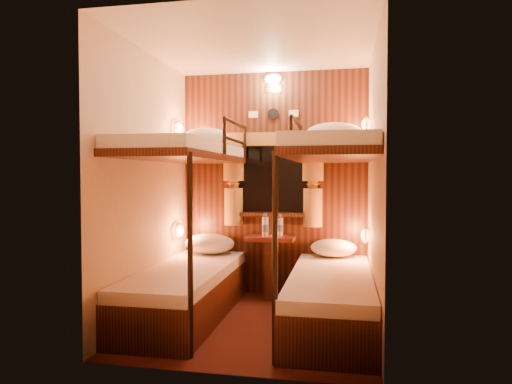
% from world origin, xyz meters
% --- Properties ---
extents(floor, '(2.10, 2.10, 0.00)m').
position_xyz_m(floor, '(0.00, 0.00, 0.00)').
color(floor, '#330E0E').
rests_on(floor, ground).
extents(ceiling, '(2.10, 2.10, 0.00)m').
position_xyz_m(ceiling, '(0.00, 0.00, 2.40)').
color(ceiling, silver).
rests_on(ceiling, wall_back).
extents(wall_back, '(2.40, 0.00, 2.40)m').
position_xyz_m(wall_back, '(0.00, 1.05, 1.20)').
color(wall_back, '#C6B293').
rests_on(wall_back, floor).
extents(wall_front, '(2.40, 0.00, 2.40)m').
position_xyz_m(wall_front, '(0.00, -1.05, 1.20)').
color(wall_front, '#C6B293').
rests_on(wall_front, floor).
extents(wall_left, '(0.00, 2.40, 2.40)m').
position_xyz_m(wall_left, '(-1.00, 0.00, 1.20)').
color(wall_left, '#C6B293').
rests_on(wall_left, floor).
extents(wall_right, '(0.00, 2.40, 2.40)m').
position_xyz_m(wall_right, '(1.00, 0.00, 1.20)').
color(wall_right, '#C6B293').
rests_on(wall_right, floor).
extents(back_panel, '(2.00, 0.03, 2.40)m').
position_xyz_m(back_panel, '(0.00, 1.04, 1.20)').
color(back_panel, black).
rests_on(back_panel, floor).
extents(bunk_left, '(0.72, 1.90, 1.82)m').
position_xyz_m(bunk_left, '(-0.65, 0.07, 0.56)').
color(bunk_left, black).
rests_on(bunk_left, floor).
extents(bunk_right, '(0.72, 1.90, 1.82)m').
position_xyz_m(bunk_right, '(0.65, 0.07, 0.56)').
color(bunk_right, black).
rests_on(bunk_right, floor).
extents(window, '(1.00, 0.12, 0.79)m').
position_xyz_m(window, '(0.00, 1.00, 1.18)').
color(window, black).
rests_on(window, back_panel).
extents(curtains, '(1.10, 0.22, 1.00)m').
position_xyz_m(curtains, '(0.00, 0.97, 1.26)').
color(curtains, olive).
rests_on(curtains, back_panel).
extents(back_fixtures, '(0.54, 0.09, 0.48)m').
position_xyz_m(back_fixtures, '(0.00, 1.00, 2.25)').
color(back_fixtures, black).
rests_on(back_fixtures, back_panel).
extents(reading_lamps, '(2.00, 0.20, 1.25)m').
position_xyz_m(reading_lamps, '(-0.00, 0.70, 1.24)').
color(reading_lamps, orange).
rests_on(reading_lamps, wall_left).
extents(table, '(0.50, 0.34, 0.66)m').
position_xyz_m(table, '(0.00, 0.85, 0.41)').
color(table, '#532113').
rests_on(table, floor).
extents(bottle_left, '(0.07, 0.07, 0.24)m').
position_xyz_m(bottle_left, '(-0.05, 0.79, 0.76)').
color(bottle_left, '#99BFE5').
rests_on(bottle_left, table).
extents(bottle_right, '(0.07, 0.07, 0.23)m').
position_xyz_m(bottle_right, '(0.10, 0.86, 0.75)').
color(bottle_right, '#99BFE5').
rests_on(bottle_right, table).
extents(sachet_a, '(0.08, 0.07, 0.01)m').
position_xyz_m(sachet_a, '(0.08, 0.83, 0.65)').
color(sachet_a, silver).
rests_on(sachet_a, table).
extents(sachet_b, '(0.08, 0.07, 0.01)m').
position_xyz_m(sachet_b, '(0.02, 0.85, 0.65)').
color(sachet_b, silver).
rests_on(sachet_b, table).
extents(pillow_lower_left, '(0.54, 0.38, 0.21)m').
position_xyz_m(pillow_lower_left, '(-0.65, 0.79, 0.56)').
color(pillow_lower_left, white).
rests_on(pillow_lower_left, bunk_left).
extents(pillow_lower_right, '(0.47, 0.33, 0.18)m').
position_xyz_m(pillow_lower_right, '(0.65, 0.84, 0.55)').
color(pillow_lower_right, white).
rests_on(pillow_lower_right, bunk_right).
extents(pillow_upper_left, '(0.49, 0.35, 0.19)m').
position_xyz_m(pillow_upper_left, '(-0.65, 0.67, 1.68)').
color(pillow_upper_left, white).
rests_on(pillow_upper_left, bunk_left).
extents(pillow_upper_right, '(0.56, 0.40, 0.22)m').
position_xyz_m(pillow_upper_right, '(0.65, 0.68, 1.70)').
color(pillow_upper_right, white).
rests_on(pillow_upper_right, bunk_right).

